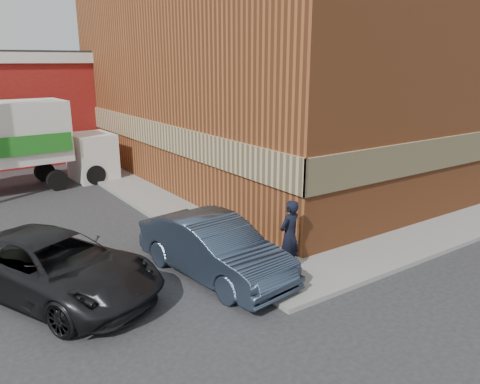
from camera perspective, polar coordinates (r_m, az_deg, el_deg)
ground at (r=11.65m, az=2.03°, el=-10.34°), size 90.00×90.00×0.00m
brick_building at (r=22.81m, az=5.95°, el=14.55°), size 14.25×18.25×9.36m
sidewalk_south at (r=16.47m, az=25.56°, el=-3.76°), size 16.00×1.80×0.12m
sidewalk_west at (r=19.36m, az=-12.57°, el=0.20°), size 1.80×18.00×0.12m
man at (r=11.53m, az=6.05°, el=-5.25°), size 0.72×0.55×1.77m
sedan at (r=11.43m, az=-3.16°, el=-6.82°), size 2.15×4.64×1.47m
suv_a at (r=11.26m, az=-21.57°, el=-8.46°), size 4.32×5.65×1.42m
box_truck at (r=20.75m, az=-26.11°, el=5.67°), size 7.34×2.50×3.58m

